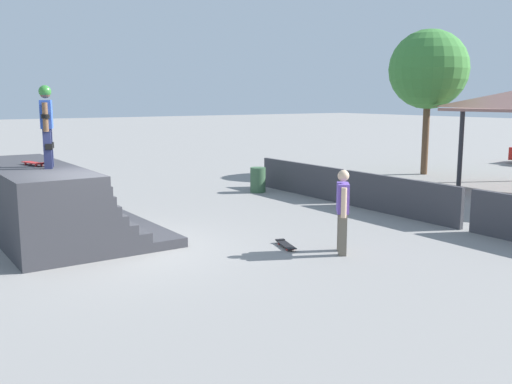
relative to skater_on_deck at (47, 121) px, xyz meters
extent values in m
plane|color=gray|center=(1.56, 0.69, -2.70)|extent=(160.00, 160.00, 0.00)
cube|color=#38383D|center=(-0.65, 0.58, -2.60)|extent=(5.52, 3.40, 0.21)
cube|color=#38383D|center=(-0.65, 0.17, -2.39)|extent=(5.52, 2.59, 0.21)
cube|color=#38383D|center=(-0.65, 0.03, -2.18)|extent=(5.52, 2.29, 0.21)
cube|color=#38383D|center=(-0.65, -0.07, -1.97)|extent=(5.52, 2.09, 0.21)
cube|color=#38383D|center=(-0.65, -0.15, -1.76)|extent=(5.52, 1.95, 0.21)
cube|color=#38383D|center=(-0.65, -0.20, -1.55)|extent=(5.52, 1.85, 0.21)
cube|color=#38383D|center=(-0.65, -0.23, -1.34)|extent=(5.52, 1.78, 0.21)
cube|color=#38383D|center=(-0.65, -0.25, -1.13)|extent=(5.52, 1.74, 0.21)
cylinder|color=silver|center=(-0.65, 0.61, -1.06)|extent=(5.41, 0.07, 0.07)
cube|color=#1E2347|center=(0.18, -0.06, -0.60)|extent=(0.20, 0.20, 0.86)
cube|color=black|center=(0.19, -0.03, -0.55)|extent=(0.24, 0.20, 0.13)
cube|color=#1E2347|center=(-0.18, 0.06, -0.60)|extent=(0.20, 0.20, 0.86)
cube|color=black|center=(-0.17, 0.09, -0.55)|extent=(0.24, 0.20, 0.13)
cube|color=blue|center=(0.00, 0.00, 0.14)|extent=(0.52, 0.37, 0.61)
cylinder|color=brown|center=(0.28, -0.09, 0.09)|extent=(0.15, 0.15, 0.61)
cylinder|color=black|center=(0.28, -0.09, 0.10)|extent=(0.22, 0.22, 0.09)
cylinder|color=brown|center=(-0.28, 0.09, 0.09)|extent=(0.15, 0.15, 0.61)
cylinder|color=black|center=(-0.28, 0.09, 0.10)|extent=(0.22, 0.22, 0.09)
sphere|color=brown|center=(0.00, 0.00, 0.60)|extent=(0.24, 0.24, 0.24)
sphere|color=#337F33|center=(0.00, 0.00, 0.63)|extent=(0.27, 0.27, 0.27)
cylinder|color=red|center=(-0.45, -0.05, -1.00)|extent=(0.06, 0.04, 0.05)
cylinder|color=red|center=(-0.41, -0.19, -1.00)|extent=(0.06, 0.04, 0.05)
cylinder|color=red|center=(-0.91, -0.17, -1.00)|extent=(0.06, 0.04, 0.05)
cylinder|color=red|center=(-0.87, -0.31, -1.00)|extent=(0.06, 0.04, 0.05)
cube|color=#B22323|center=(-0.66, -0.18, -0.97)|extent=(0.78, 0.39, 0.02)
cube|color=#B22323|center=(-0.32, -0.09, -0.95)|extent=(0.14, 0.22, 0.02)
cube|color=#6B6051|center=(4.18, 4.83, -2.27)|extent=(0.23, 0.23, 0.86)
cube|color=#6B6051|center=(4.47, 4.60, -2.27)|extent=(0.23, 0.23, 0.86)
cube|color=#6B4CB7|center=(4.33, 4.72, -1.54)|extent=(0.51, 0.47, 0.61)
cylinder|color=beige|center=(4.10, 4.90, -1.59)|extent=(0.16, 0.16, 0.61)
cylinder|color=beige|center=(4.55, 4.54, -1.59)|extent=(0.16, 0.16, 0.61)
sphere|color=beige|center=(4.33, 4.72, -1.08)|extent=(0.24, 0.24, 0.24)
cylinder|color=red|center=(3.05, 4.04, -2.68)|extent=(0.06, 0.04, 0.05)
cylinder|color=red|center=(3.09, 4.17, -2.68)|extent=(0.06, 0.04, 0.05)
cylinder|color=red|center=(3.54, 3.89, -2.68)|extent=(0.06, 0.04, 0.05)
cylinder|color=red|center=(3.58, 4.02, -2.68)|extent=(0.06, 0.04, 0.05)
cube|color=black|center=(3.32, 4.03, -2.64)|extent=(0.84, 0.43, 0.02)
cube|color=black|center=(2.96, 4.14, -2.62)|extent=(0.15, 0.22, 0.02)
cube|color=#3D3D42|center=(-1.92, 8.59, -2.18)|extent=(4.05, 0.12, 1.05)
cube|color=#3D3D42|center=(2.38, 8.59, -2.18)|extent=(4.05, 0.12, 1.05)
cylinder|color=#2D2D33|center=(0.47, 13.79, -1.33)|extent=(0.16, 0.16, 2.74)
cylinder|color=brown|center=(-2.94, 16.07, -1.11)|extent=(0.28, 0.28, 3.18)
sphere|color=#3D7F38|center=(-2.94, 16.07, 1.65)|extent=(3.24, 3.24, 3.24)
cylinder|color=#385B3D|center=(-3.04, 7.64, -2.28)|extent=(0.52, 0.52, 0.85)
camera|label=1|loc=(12.86, -3.22, 0.49)|focal=40.00mm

